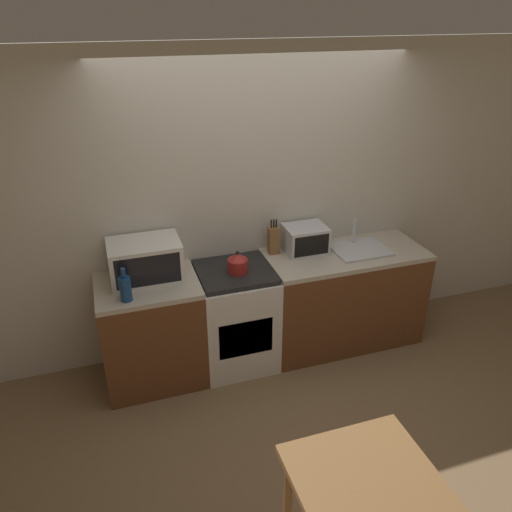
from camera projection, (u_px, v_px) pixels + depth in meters
The scene contains 12 objects.
ground_plane at pixel (306, 418), 3.80m from camera, with size 16.00×16.00×0.00m, color brown.
wall_back at pixel (257, 205), 4.23m from camera, with size 10.00×0.06×2.60m.
counter_left_run at pixel (152, 331), 4.05m from camera, with size 0.79×0.62×0.90m.
counter_right_run at pixel (342, 297), 4.52m from camera, with size 1.40×0.62×0.90m.
stove_range at pixel (235, 317), 4.24m from camera, with size 0.62×0.62×0.90m.
kettle at pixel (238, 263), 3.97m from camera, with size 0.16×0.16×0.19m.
microwave at pixel (145, 260), 3.86m from camera, with size 0.55×0.39×0.31m.
bottle at pixel (125, 288), 3.58m from camera, with size 0.09×0.09×0.26m.
knife_block at pixel (274, 240), 4.26m from camera, with size 0.09×0.07×0.31m.
toaster_oven at pixel (305, 239), 4.30m from camera, with size 0.35×0.29×0.23m.
sink_basin at pixel (360, 249), 4.35m from camera, with size 0.47×0.38×0.24m.
dining_table at pixel (363, 495), 2.48m from camera, with size 0.71×0.63×0.78m.
Camera 1 is at (-1.24, -2.57, 2.82)m, focal length 35.00 mm.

